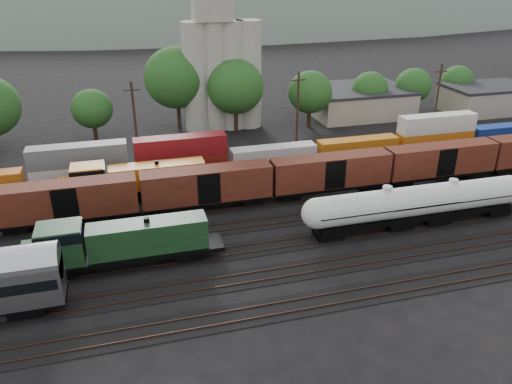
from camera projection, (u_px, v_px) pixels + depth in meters
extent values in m
plane|color=black|center=(261.00, 224.00, 55.69)|extent=(600.00, 600.00, 0.00)
cube|color=black|center=(309.00, 304.00, 42.54)|extent=(180.00, 3.20, 0.08)
cube|color=#382319|center=(312.00, 308.00, 41.88)|extent=(180.00, 0.08, 0.16)
cube|color=#382319|center=(306.00, 298.00, 43.14)|extent=(180.00, 0.08, 0.16)
cube|color=black|center=(290.00, 272.00, 46.92)|extent=(180.00, 3.20, 0.08)
cube|color=#382319|center=(292.00, 275.00, 46.26)|extent=(180.00, 0.08, 0.16)
cube|color=#382319|center=(287.00, 267.00, 47.52)|extent=(180.00, 0.08, 0.16)
cube|color=black|center=(274.00, 246.00, 51.30)|extent=(180.00, 3.20, 0.08)
cube|color=#382319|center=(276.00, 248.00, 50.64)|extent=(180.00, 0.08, 0.16)
cube|color=#382319|center=(272.00, 241.00, 51.89)|extent=(180.00, 0.08, 0.16)
cube|color=black|center=(261.00, 223.00, 55.68)|extent=(180.00, 3.20, 0.08)
cube|color=#382319|center=(262.00, 226.00, 55.02)|extent=(180.00, 0.08, 0.16)
cube|color=#382319|center=(259.00, 220.00, 56.27)|extent=(180.00, 0.08, 0.16)
cube|color=black|center=(249.00, 204.00, 60.06)|extent=(180.00, 3.20, 0.08)
cube|color=#382319|center=(251.00, 206.00, 59.39)|extent=(180.00, 0.08, 0.16)
cube|color=#382319|center=(248.00, 201.00, 60.65)|extent=(180.00, 0.08, 0.16)
cube|color=black|center=(240.00, 188.00, 64.44)|extent=(180.00, 3.20, 0.08)
cube|color=#382319|center=(241.00, 189.00, 63.77)|extent=(180.00, 0.08, 0.16)
cube|color=#382319|center=(238.00, 185.00, 65.03)|extent=(180.00, 0.08, 0.16)
cube|color=black|center=(231.00, 173.00, 68.81)|extent=(180.00, 3.20, 0.08)
cube|color=#382319|center=(232.00, 175.00, 68.15)|extent=(180.00, 0.08, 0.16)
cube|color=#382319|center=(230.00, 171.00, 69.41)|extent=(180.00, 0.08, 0.16)
cube|color=black|center=(126.00, 254.00, 47.20)|extent=(18.47, 3.15, 0.43)
cube|color=black|center=(127.00, 259.00, 47.41)|extent=(5.43, 2.39, 0.87)
cube|color=#17381B|center=(148.00, 236.00, 47.03)|extent=(11.08, 2.61, 2.93)
cube|color=#17381B|center=(61.00, 244.00, 45.03)|extent=(3.91, 3.15, 3.58)
cube|color=black|center=(59.00, 233.00, 44.55)|extent=(4.02, 3.26, 0.98)
cube|color=#17381B|center=(32.00, 256.00, 44.75)|extent=(1.74, 2.61, 1.96)
cylinder|color=black|center=(147.00, 221.00, 46.35)|extent=(0.54, 0.54, 0.54)
cube|color=black|center=(61.00, 270.00, 46.08)|extent=(2.82, 2.17, 0.76)
cube|color=black|center=(189.00, 252.00, 48.92)|extent=(2.82, 2.17, 0.76)
cylinder|color=silver|center=(386.00, 204.00, 52.97)|extent=(15.65, 3.22, 3.22)
sphere|color=silver|center=(317.00, 213.00, 51.09)|extent=(3.22, 3.22, 3.22)
sphere|color=silver|center=(450.00, 196.00, 54.85)|extent=(3.22, 3.22, 3.22)
cylinder|color=silver|center=(387.00, 189.00, 52.21)|extent=(1.00, 1.00, 0.56)
cube|color=black|center=(386.00, 204.00, 52.97)|extent=(16.00, 3.38, 0.09)
cube|color=black|center=(384.00, 219.00, 53.72)|extent=(15.11, 2.44, 0.56)
cube|color=black|center=(328.00, 232.00, 52.46)|extent=(2.89, 2.22, 0.78)
cube|color=black|center=(435.00, 217.00, 55.54)|extent=(2.89, 2.22, 0.78)
cylinder|color=silver|center=(451.00, 197.00, 54.93)|extent=(15.27, 3.15, 3.15)
sphere|color=silver|center=(389.00, 205.00, 53.09)|extent=(3.15, 3.15, 3.15)
sphere|color=silver|center=(509.00, 189.00, 56.76)|extent=(3.15, 3.15, 3.15)
cylinder|color=silver|center=(454.00, 182.00, 54.18)|extent=(0.98, 0.98, 0.54)
cube|color=black|center=(451.00, 197.00, 54.93)|extent=(15.62, 3.30, 0.09)
cube|color=black|center=(448.00, 211.00, 55.65)|extent=(14.75, 2.39, 0.54)
cube|color=black|center=(398.00, 223.00, 54.42)|extent=(2.82, 2.17, 0.76)
cube|color=black|center=(495.00, 209.00, 57.43)|extent=(2.82, 2.17, 0.76)
cube|color=black|center=(27.00, 307.00, 41.15)|extent=(2.88, 2.21, 0.77)
cube|color=black|center=(140.00, 189.00, 60.87)|extent=(19.04, 3.07, 0.42)
cube|color=black|center=(140.00, 193.00, 61.07)|extent=(5.29, 2.33, 0.85)
cube|color=#CB6D11|center=(158.00, 175.00, 60.74)|extent=(11.42, 2.54, 2.86)
cube|color=#CB6D11|center=(89.00, 179.00, 58.68)|extent=(3.81, 3.07, 3.49)
cube|color=black|center=(88.00, 171.00, 58.22)|extent=(3.91, 3.17, 0.95)
cube|color=#CB6D11|center=(66.00, 188.00, 58.37)|extent=(1.69, 2.54, 1.90)
cylinder|color=black|center=(157.00, 163.00, 60.07)|extent=(0.53, 0.53, 0.53)
cube|color=black|center=(89.00, 200.00, 59.70)|extent=(2.75, 2.12, 0.74)
cube|color=black|center=(190.00, 189.00, 62.62)|extent=(2.75, 2.12, 0.74)
cube|color=black|center=(69.00, 216.00, 54.66)|extent=(15.00, 2.60, 0.40)
cube|color=#4E1E13|center=(66.00, 199.00, 53.78)|extent=(15.00, 2.90, 3.80)
cube|color=black|center=(208.00, 200.00, 58.36)|extent=(15.00, 2.60, 0.40)
cube|color=#4E1E13|center=(207.00, 184.00, 57.48)|extent=(15.00, 2.90, 3.80)
cube|color=black|center=(330.00, 186.00, 62.06)|extent=(15.00, 2.60, 0.40)
cube|color=#4E1E13|center=(331.00, 171.00, 61.18)|extent=(15.00, 2.90, 3.80)
cube|color=black|center=(438.00, 174.00, 65.76)|extent=(15.00, 2.60, 0.40)
cube|color=#4E1E13|center=(440.00, 159.00, 64.88)|extent=(15.00, 2.90, 3.80)
cube|color=black|center=(231.00, 170.00, 68.62)|extent=(160.00, 2.60, 0.60)
cube|color=silver|center=(81.00, 174.00, 63.27)|extent=(12.00, 2.40, 2.60)
cube|color=#5D6062|center=(78.00, 155.00, 62.18)|extent=(12.00, 2.40, 2.60)
cube|color=maroon|center=(182.00, 164.00, 66.34)|extent=(12.00, 2.40, 2.60)
cube|color=maroon|center=(180.00, 146.00, 65.25)|extent=(12.00, 2.40, 2.60)
cube|color=silver|center=(273.00, 155.00, 69.42)|extent=(12.00, 2.40, 2.60)
cube|color=#BB6713|center=(357.00, 147.00, 72.49)|extent=(12.00, 2.40, 2.60)
cube|color=#CC6915|center=(435.00, 140.00, 75.57)|extent=(12.00, 2.40, 2.60)
cube|color=silver|center=(437.00, 123.00, 74.48)|extent=(12.00, 2.40, 2.60)
cube|color=navy|center=(506.00, 133.00, 78.64)|extent=(12.00, 2.40, 2.60)
cylinder|color=#A4A196|center=(196.00, 78.00, 83.21)|extent=(4.40, 4.40, 18.00)
cylinder|color=#A4A196|center=(214.00, 77.00, 83.93)|extent=(4.40, 4.40, 18.00)
cylinder|color=#A4A196|center=(231.00, 76.00, 84.65)|extent=(4.40, 4.40, 18.00)
cylinder|color=#A4A196|center=(248.00, 75.00, 85.37)|extent=(4.40, 4.40, 18.00)
cube|color=#9E937F|center=(357.00, 102.00, 95.22)|extent=(18.00, 14.00, 4.60)
cube|color=#232326|center=(359.00, 89.00, 94.15)|extent=(18.36, 14.28, 0.50)
cube|color=#9E937F|center=(486.00, 100.00, 96.84)|extent=(16.00, 10.00, 4.60)
cube|color=#232326|center=(489.00, 87.00, 95.78)|extent=(16.32, 10.20, 0.50)
cylinder|color=black|center=(95.00, 133.00, 81.45)|extent=(0.70, 0.70, 2.42)
ellipsoid|color=#275820|center=(92.00, 109.00, 79.75)|extent=(6.56, 6.56, 6.21)
cylinder|color=black|center=(179.00, 116.00, 87.27)|extent=(0.70, 0.70, 4.03)
ellipsoid|color=#275820|center=(177.00, 78.00, 84.43)|extent=(10.94, 10.94, 10.37)
cylinder|color=black|center=(236.00, 121.00, 85.77)|extent=(0.70, 0.70, 3.51)
ellipsoid|color=#275820|center=(235.00, 87.00, 83.31)|extent=(9.52, 9.52, 9.02)
cylinder|color=black|center=(309.00, 119.00, 88.20)|extent=(0.70, 0.70, 2.82)
ellipsoid|color=#275820|center=(310.00, 92.00, 86.21)|extent=(7.67, 7.67, 7.26)
cylinder|color=black|center=(368.00, 110.00, 93.94)|extent=(0.70, 0.70, 2.42)
ellipsoid|color=#275820|center=(370.00, 89.00, 92.24)|extent=(6.57, 6.57, 6.23)
cylinder|color=black|center=(410.00, 107.00, 96.00)|extent=(0.70, 0.70, 2.47)
ellipsoid|color=#275820|center=(413.00, 85.00, 94.26)|extent=(6.72, 6.72, 6.36)
cylinder|color=black|center=(454.00, 99.00, 101.77)|extent=(0.70, 0.70, 2.29)
ellipsoid|color=#275820|center=(457.00, 80.00, 100.16)|extent=(6.21, 6.21, 5.88)
cylinder|color=black|center=(135.00, 124.00, 69.57)|extent=(0.36, 0.36, 12.00)
cube|color=black|center=(132.00, 90.00, 67.56)|extent=(2.20, 0.18, 0.18)
cylinder|color=black|center=(297.00, 112.00, 75.33)|extent=(0.36, 0.36, 12.00)
cube|color=black|center=(299.00, 80.00, 73.32)|extent=(2.20, 0.18, 0.18)
cylinder|color=black|center=(437.00, 101.00, 81.10)|extent=(0.36, 0.36, 12.00)
cube|color=black|center=(441.00, 71.00, 79.09)|extent=(2.20, 0.18, 0.18)
ellipsoid|color=#59665B|center=(207.00, 52.00, 302.52)|extent=(520.00, 286.00, 130.00)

